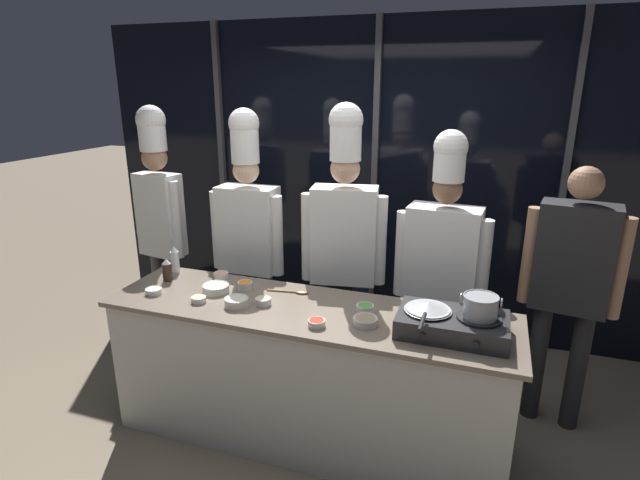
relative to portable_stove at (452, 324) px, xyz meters
name	(u,v)px	position (x,y,z in m)	size (l,w,h in m)	color
ground_plane	(307,435)	(-0.84, 0.04, -0.96)	(24.00, 24.00, 0.00)	#7F705B
window_wall_back	(375,181)	(-0.84, 1.77, 0.39)	(5.27, 0.09, 2.70)	black
demo_counter	(307,374)	(-0.84, 0.04, -0.51)	(2.46, 0.67, 0.90)	beige
portable_stove	(452,324)	(0.00, 0.00, 0.00)	(0.57, 0.36, 0.12)	#28282B
frying_pan	(428,307)	(-0.13, 0.00, 0.08)	(0.25, 0.44, 0.04)	#ADAFB5
stock_pot	(480,306)	(0.13, 0.00, 0.13)	(0.21, 0.18, 0.12)	#93969B
squeeze_bottle_soy	(167,270)	(-1.88, 0.14, 0.02)	(0.06, 0.06, 0.15)	#332319
squeeze_bottle_clear	(175,260)	(-1.92, 0.29, 0.03)	(0.06, 0.06, 0.19)	white
prep_bowl_onion	(154,291)	(-1.83, -0.08, -0.04)	(0.10, 0.10, 0.04)	silver
prep_bowl_carrots	(245,285)	(-1.32, 0.18, -0.03)	(0.10, 0.10, 0.05)	silver
prep_bowl_shrimp	(221,275)	(-1.56, 0.30, -0.04)	(0.10, 0.10, 0.04)	silver
prep_bowl_scallions	(365,308)	(-0.50, 0.09, -0.03)	(0.10, 0.10, 0.05)	silver
prep_bowl_rice	(216,288)	(-1.47, 0.08, -0.03)	(0.17, 0.17, 0.05)	silver
prep_bowl_noodles	(263,301)	(-1.10, 0.00, -0.03)	(0.10, 0.10, 0.04)	silver
prep_bowl_ginger	(199,299)	(-1.49, -0.09, -0.04)	(0.09, 0.09, 0.03)	silver
prep_bowl_chili_flakes	(317,322)	(-0.71, -0.15, -0.04)	(0.10, 0.10, 0.04)	silver
prep_bowl_mushrooms	(365,321)	(-0.46, -0.05, -0.03)	(0.14, 0.14, 0.05)	silver
prep_bowl_garlic	(236,301)	(-1.25, -0.07, -0.03)	(0.14, 0.14, 0.05)	silver
serving_spoon_slotted	(296,292)	(-0.98, 0.23, -0.05)	(0.27, 0.07, 0.02)	olive
chef_head	(159,206)	(-2.37, 0.77, 0.27)	(0.48, 0.25, 2.02)	#4C4C51
chef_sous	(248,226)	(-1.56, 0.73, 0.19)	(0.58, 0.23, 2.01)	#4C4C51
chef_line	(344,232)	(-0.81, 0.70, 0.23)	(0.58, 0.30, 2.06)	#2D3856
chef_pastry	(442,257)	(-0.14, 0.71, 0.12)	(0.61, 0.28, 1.91)	#232326
person_guest	(571,276)	(0.64, 0.72, 0.08)	(0.57, 0.30, 1.72)	#232326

